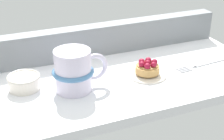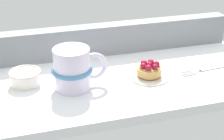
# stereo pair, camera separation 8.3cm
# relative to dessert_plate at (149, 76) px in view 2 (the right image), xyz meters

# --- Properties ---
(ground_plane) EXTENTS (0.79, 0.36, 0.02)m
(ground_plane) POSITION_rel_dessert_plate_xyz_m (-0.07, 0.02, -0.02)
(ground_plane) COLOR white
(window_rail_back) EXTENTS (0.78, 0.05, 0.09)m
(window_rail_back) POSITION_rel_dessert_plate_xyz_m (-0.07, 0.18, 0.04)
(window_rail_back) COLOR gray
(window_rail_back) RESTS_ON ground_plane
(dessert_plate) EXTENTS (0.10, 0.10, 0.01)m
(dessert_plate) POSITION_rel_dessert_plate_xyz_m (0.00, 0.00, 0.00)
(dessert_plate) COLOR silver
(dessert_plate) RESTS_ON ground_plane
(raspberry_tart) EXTENTS (0.06, 0.06, 0.04)m
(raspberry_tart) POSITION_rel_dessert_plate_xyz_m (-0.00, -0.00, 0.02)
(raspberry_tart) COLOR tan
(raspberry_tart) RESTS_ON dessert_plate
(coffee_mug) EXTENTS (0.14, 0.10, 0.10)m
(coffee_mug) POSITION_rel_dessert_plate_xyz_m (-0.19, 0.00, 0.05)
(coffee_mug) COLOR silver
(coffee_mug) RESTS_ON ground_plane
(dessert_fork) EXTENTS (0.17, 0.03, 0.01)m
(dessert_fork) POSITION_rel_dessert_plate_xyz_m (0.17, -0.00, -0.00)
(dessert_fork) COLOR #B7B7BC
(dessert_fork) RESTS_ON ground_plane
(sugar_bowl) EXTENTS (0.08, 0.08, 0.04)m
(sugar_bowl) POSITION_rel_dessert_plate_xyz_m (-0.31, 0.05, 0.01)
(sugar_bowl) COLOR silver
(sugar_bowl) RESTS_ON ground_plane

